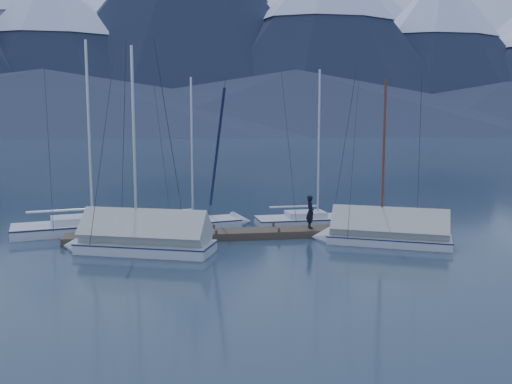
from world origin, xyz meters
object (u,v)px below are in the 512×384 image
sailboat_open_right (326,221)px  sailboat_covered_near (378,234)px  sailboat_covered_far (134,241)px  sailboat_open_left (104,227)px  sailboat_open_mid (201,224)px  person (310,212)px

sailboat_open_right → sailboat_covered_near: bearing=-78.7°
sailboat_open_right → sailboat_covered_far: bearing=-153.9°
sailboat_open_left → sailboat_open_mid: sailboat_open_left is taller
sailboat_open_mid → person: sailboat_open_mid is taller
sailboat_covered_near → sailboat_covered_far: (-11.01, 0.10, 0.05)m
sailboat_covered_near → person: bearing=138.2°
sailboat_open_left → sailboat_open_right: 11.81m
sailboat_covered_near → sailboat_open_mid: bearing=146.0°
person → sailboat_open_mid: bearing=58.7°
sailboat_open_left → sailboat_covered_far: (1.80, -4.89, 0.28)m
sailboat_covered_near → person: sailboat_covered_near is taller
sailboat_covered_far → person: sailboat_covered_far is taller
sailboat_covered_near → sailboat_covered_far: 11.01m
sailboat_covered_near → sailboat_open_right: bearing=101.3°
sailboat_covered_far → sailboat_covered_near: bearing=-0.5°
sailboat_open_right → person: size_ratio=5.60×
sailboat_covered_far → person: (8.39, 2.23, 0.69)m
person → sailboat_open_right: bearing=-33.0°
sailboat_open_right → sailboat_covered_near: (1.00, -5.01, 0.25)m
sailboat_covered_far → person: 8.71m
sailboat_covered_near → sailboat_covered_far: bearing=179.5°
sailboat_open_right → sailboat_covered_far: 11.15m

